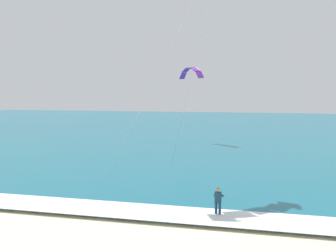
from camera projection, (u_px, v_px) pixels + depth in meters
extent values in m
cube|color=#146075|center=(268.00, 128.00, 78.63)|extent=(200.00, 120.00, 0.20)
cube|color=white|center=(235.00, 218.00, 21.80)|extent=(200.00, 3.03, 0.04)
ellipsoid|color=#E04C38|center=(218.00, 218.00, 22.58)|extent=(0.51, 1.42, 0.05)
cube|color=black|center=(218.00, 216.00, 22.82)|extent=(0.16, 0.07, 0.04)
cube|color=black|center=(217.00, 218.00, 22.34)|extent=(0.16, 0.07, 0.04)
cylinder|color=#143347|center=(216.00, 210.00, 22.58)|extent=(0.14, 0.14, 0.84)
cylinder|color=#143347|center=(220.00, 211.00, 22.52)|extent=(0.14, 0.14, 0.84)
cube|color=#143347|center=(218.00, 197.00, 22.49)|extent=(0.35, 0.22, 0.60)
sphere|color=#9E704C|center=(218.00, 189.00, 22.46)|extent=(0.22, 0.22, 0.22)
cylinder|color=#143347|center=(215.00, 196.00, 22.69)|extent=(0.12, 0.51, 0.22)
cylinder|color=#143347|center=(222.00, 196.00, 22.58)|extent=(0.12, 0.51, 0.22)
cylinder|color=black|center=(219.00, 195.00, 22.85)|extent=(0.55, 0.07, 0.04)
cube|color=#3F3F42|center=(218.00, 201.00, 22.62)|extent=(0.12, 0.09, 0.10)
cylinder|color=#B2B2B7|center=(192.00, 75.00, 26.50)|extent=(4.65, 7.46, 13.34)
cylinder|color=#B2B2B7|center=(158.00, 74.00, 25.19)|extent=(8.08, 3.82, 13.34)
cube|color=purple|center=(183.00, 76.00, 56.82)|extent=(1.01, 1.09, 0.94)
cube|color=white|center=(185.00, 75.00, 57.01)|extent=(0.55, 0.51, 0.84)
cube|color=purple|center=(186.00, 70.00, 56.05)|extent=(1.23, 1.25, 0.65)
cube|color=white|center=(188.00, 70.00, 56.24)|extent=(0.75, 0.68, 0.53)
cube|color=purple|center=(191.00, 68.00, 55.14)|extent=(1.30, 1.28, 0.21)
cube|color=white|center=(193.00, 67.00, 55.34)|extent=(0.80, 0.73, 0.10)
cube|color=purple|center=(196.00, 69.00, 54.31)|extent=(1.27, 1.22, 0.65)
cube|color=white|center=(198.00, 69.00, 54.50)|extent=(0.75, 0.69, 0.53)
cube|color=purple|center=(200.00, 75.00, 53.73)|extent=(1.09, 1.02, 0.94)
cube|color=white|center=(202.00, 74.00, 53.92)|extent=(0.55, 0.51, 0.84)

